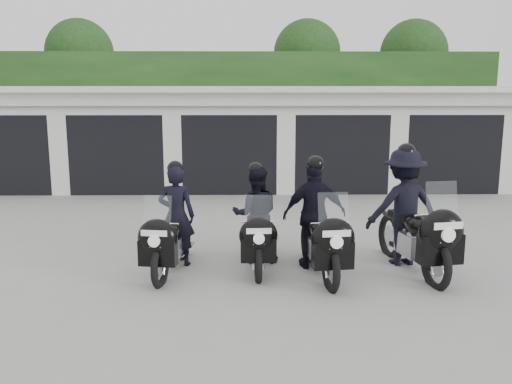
{
  "coord_description": "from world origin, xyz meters",
  "views": [
    {
      "loc": [
        0.51,
        -9.34,
        2.84
      ],
      "look_at": [
        0.65,
        0.24,
        1.05
      ],
      "focal_mm": 38.0,
      "sensor_mm": 36.0,
      "label": 1
    }
  ],
  "objects_px": {
    "police_bike_b": "(256,221)",
    "police_bike_c": "(317,222)",
    "police_bike_a": "(172,227)",
    "police_bike_d": "(408,214)"
  },
  "relations": [
    {
      "from": "police_bike_a",
      "to": "police_bike_d",
      "type": "bearing_deg",
      "value": 9.6
    },
    {
      "from": "police_bike_d",
      "to": "police_bike_b",
      "type": "bearing_deg",
      "value": 166.2
    },
    {
      "from": "police_bike_c",
      "to": "police_bike_a",
      "type": "bearing_deg",
      "value": 171.41
    },
    {
      "from": "police_bike_c",
      "to": "police_bike_d",
      "type": "distance_m",
      "value": 1.51
    },
    {
      "from": "police_bike_b",
      "to": "police_bike_d",
      "type": "bearing_deg",
      "value": -5.43
    },
    {
      "from": "police_bike_b",
      "to": "police_bike_c",
      "type": "distance_m",
      "value": 1.03
    },
    {
      "from": "police_bike_a",
      "to": "police_bike_b",
      "type": "bearing_deg",
      "value": 19.55
    },
    {
      "from": "police_bike_b",
      "to": "police_bike_d",
      "type": "relative_size",
      "value": 0.85
    },
    {
      "from": "police_bike_b",
      "to": "police_bike_d",
      "type": "height_order",
      "value": "police_bike_d"
    },
    {
      "from": "police_bike_a",
      "to": "police_bike_d",
      "type": "relative_size",
      "value": 0.87
    }
  ]
}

